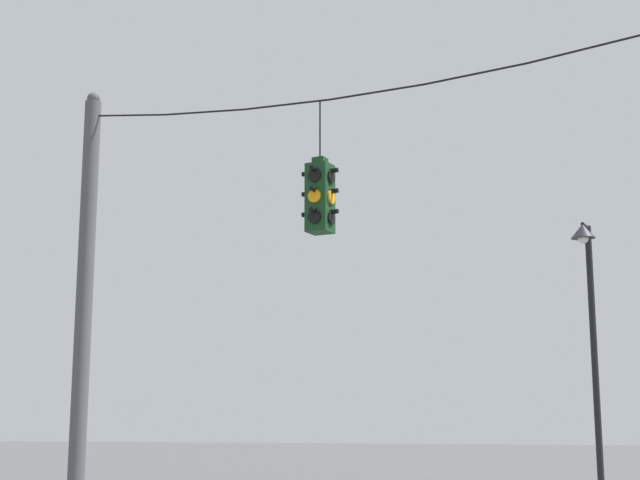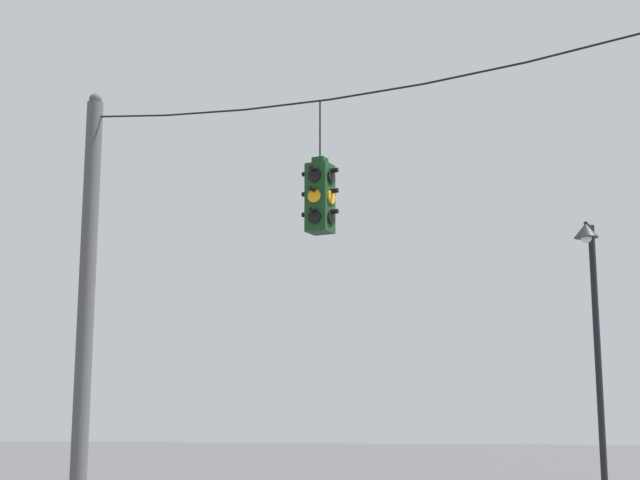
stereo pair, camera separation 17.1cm
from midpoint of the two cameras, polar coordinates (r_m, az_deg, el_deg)
name	(u,v)px [view 1 (the left image)]	position (r m, az deg, el deg)	size (l,w,h in m)	color
utility_pole_left	(84,305)	(16.46, -13.86, -3.68)	(0.27, 0.27, 7.24)	#4C4C51
span_wire	(376,84)	(14.47, 2.94, 9.07)	(10.39, 0.03, 0.42)	black
traffic_light_near_right_pole	(320,197)	(14.37, -0.34, 2.52)	(0.58, 0.58, 2.02)	#143819
street_lamp	(590,309)	(18.30, 15.17, -3.91)	(0.44, 0.76, 5.31)	black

